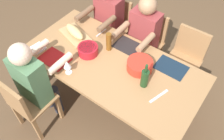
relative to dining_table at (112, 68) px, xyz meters
name	(u,v)px	position (x,y,z in m)	size (l,w,h in m)	color
ground_plane	(112,101)	(0.00, 0.00, -0.66)	(8.00, 8.00, 0.00)	brown
dining_table	(112,68)	(0.00, 0.00, 0.00)	(1.93, 0.95, 0.74)	#9E7044
chair_near_left	(26,103)	(-0.53, -0.80, -0.18)	(0.40, 0.40, 0.85)	#9E7044
diner_near_left	(35,79)	(-0.53, -0.61, 0.04)	(0.41, 0.53, 1.20)	#2D2D38
chair_far_left	(115,25)	(-0.53, 0.80, -0.18)	(0.40, 0.40, 0.85)	#9E7044
diner_far_left	(107,19)	(-0.53, 0.61, 0.04)	(0.41, 0.53, 1.20)	#2D2D38
chair_far_center	(148,40)	(0.00, 0.80, -0.18)	(0.40, 0.40, 0.85)	#9E7044
diner_far_center	(142,35)	(0.00, 0.61, 0.04)	(0.41, 0.53, 1.20)	#2D2D38
chair_far_right	(185,57)	(0.53, 0.80, -0.18)	(0.40, 0.40, 0.85)	#9E7044
serving_bowl_greens	(88,50)	(-0.30, -0.03, 0.13)	(0.22, 0.22, 0.10)	#B21923
serving_bowl_salad	(140,65)	(0.27, 0.11, 0.14)	(0.27, 0.27, 0.10)	red
cutting_board	(75,35)	(-0.60, 0.09, 0.09)	(0.40, 0.22, 0.02)	tan
bread_loaf	(75,31)	(-0.60, 0.09, 0.14)	(0.32, 0.11, 0.09)	tan
wine_bottle	(145,78)	(0.42, -0.05, 0.19)	(0.08, 0.08, 0.29)	#193819
beer_bottle	(109,42)	(-0.15, 0.15, 0.19)	(0.06, 0.06, 0.22)	brown
wine_glass	(67,65)	(-0.28, -0.36, 0.19)	(0.08, 0.08, 0.17)	silver
placemat_near_left	(55,59)	(-0.53, -0.31, 0.08)	(0.32, 0.23, 0.01)	maroon
fork_far_left	(101,33)	(-0.39, 0.31, 0.08)	(0.02, 0.17, 0.01)	silver
placemat_far_center	(129,46)	(0.00, 0.31, 0.08)	(0.32, 0.23, 0.01)	black
placemat_far_right	(171,67)	(0.53, 0.31, 0.08)	(0.32, 0.23, 0.01)	#142333
carving_knife	(159,96)	(0.60, -0.08, 0.08)	(0.23, 0.02, 0.01)	silver
napkin_stack	(38,48)	(-0.79, -0.32, 0.09)	(0.14, 0.14, 0.02)	white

